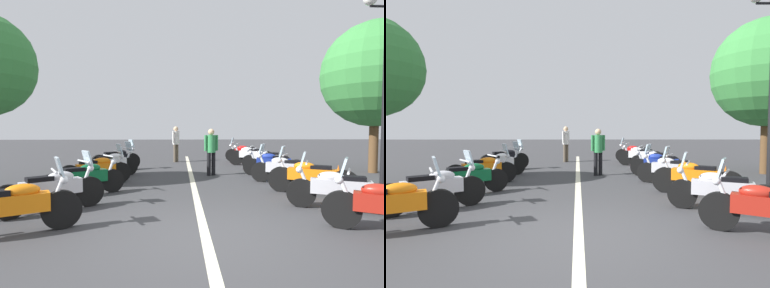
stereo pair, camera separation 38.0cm
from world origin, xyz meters
TOP-DOWN VIEW (x-y plane):
  - ground_plane at (0.00, 0.00)m, footprint 80.00×80.00m
  - lane_centre_stripe at (4.58, 0.00)m, footprint 17.94×0.16m
  - motorcycle_left_row_0 at (0.20, 3.03)m, footprint 1.17×1.96m
  - motorcycle_left_row_1 at (1.60, 2.95)m, footprint 1.45×1.79m
  - motorcycle_left_row_2 at (3.08, 2.79)m, footprint 1.38×1.81m
  - motorcycle_left_row_3 at (4.60, 2.87)m, footprint 1.17×1.92m
  - motorcycle_left_row_4 at (6.06, 2.78)m, footprint 1.42×1.74m
  - motorcycle_left_row_5 at (7.67, 2.91)m, footprint 1.23×1.78m
  - motorcycle_right_row_1 at (1.50, -2.87)m, footprint 1.07×1.99m
  - motorcycle_right_row_2 at (3.03, -2.93)m, footprint 1.21×1.97m
  - motorcycle_right_row_3 at (4.53, -2.78)m, footprint 1.25×1.92m
  - motorcycle_right_row_4 at (5.99, -2.87)m, footprint 1.03×2.04m
  - motorcycle_right_row_5 at (7.51, -3.04)m, footprint 0.98×1.87m
  - motorcycle_right_row_6 at (9.06, -2.78)m, footprint 0.96×1.94m
  - motorcycle_right_row_7 at (10.56, -2.86)m, footprint 0.93×1.99m
  - traffic_cone_1 at (4.18, -4.26)m, footprint 0.36×0.36m
  - bystander_0 at (10.70, 0.60)m, footprint 0.45×0.34m
  - bystander_1 at (6.28, -0.72)m, footprint 0.32×0.51m
  - roadside_tree_1 at (6.70, -6.91)m, footprint 3.92×3.92m

SIDE VIEW (x-z plane):
  - ground_plane at x=0.00m, z-range 0.00..0.00m
  - lane_centre_stripe at x=4.58m, z-range 0.00..0.01m
  - traffic_cone_1 at x=4.18m, z-range -0.02..0.60m
  - motorcycle_right_row_5 at x=7.51m, z-range -0.05..0.94m
  - motorcycle_left_row_2 at x=3.08m, z-range -0.04..0.94m
  - motorcycle_right_row_4 at x=5.99m, z-range -0.04..0.94m
  - motorcycle_right_row_1 at x=1.50m, z-range -0.14..1.06m
  - motorcycle_right_row_3 at x=4.53m, z-range -0.14..1.06m
  - motorcycle_left_row_4 at x=6.06m, z-range -0.14..1.07m
  - motorcycle_right_row_7 at x=10.56m, z-range -0.14..1.07m
  - motorcycle_left_row_3 at x=4.60m, z-range -0.14..1.07m
  - motorcycle_right_row_6 at x=9.06m, z-range -0.04..0.98m
  - motorcycle_left_row_1 at x=1.60m, z-range -0.14..1.08m
  - motorcycle_left_row_0 at x=0.20m, z-range -0.14..1.08m
  - motorcycle_left_row_5 at x=7.67m, z-range -0.14..1.09m
  - motorcycle_right_row_2 at x=3.03m, z-range -0.14..1.09m
  - bystander_1 at x=6.28m, z-range 0.14..1.81m
  - bystander_0 at x=10.70m, z-range 0.16..1.93m
  - roadside_tree_1 at x=6.70m, z-range 0.86..6.52m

